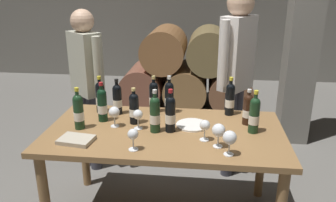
# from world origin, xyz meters

# --- Properties ---
(cellar_back_wall) EXTENTS (10.00, 0.24, 2.80)m
(cellar_back_wall) POSITION_xyz_m (0.00, 4.20, 1.40)
(cellar_back_wall) COLOR slate
(cellar_back_wall) RESTS_ON ground_plane
(barrel_stack) EXTENTS (1.86, 0.90, 1.15)m
(barrel_stack) POSITION_xyz_m (0.00, 2.60, 0.52)
(barrel_stack) COLOR brown
(barrel_stack) RESTS_ON ground_plane
(stone_pillar) EXTENTS (0.32, 0.32, 2.60)m
(stone_pillar) POSITION_xyz_m (1.30, 1.60, 1.30)
(stone_pillar) COLOR slate
(stone_pillar) RESTS_ON ground_plane
(dining_table) EXTENTS (1.70, 0.90, 0.76)m
(dining_table) POSITION_xyz_m (0.00, 0.00, 0.67)
(dining_table) COLOR olive
(dining_table) RESTS_ON ground_plane
(wine_bottle_0) EXTENTS (0.07, 0.07, 0.31)m
(wine_bottle_0) POSITION_xyz_m (0.04, -0.02, 0.89)
(wine_bottle_0) COLOR black
(wine_bottle_0) RESTS_ON dining_table
(wine_bottle_1) EXTENTS (0.07, 0.07, 0.30)m
(wine_bottle_1) POSITION_xyz_m (-0.13, 0.34, 0.89)
(wine_bottle_1) COLOR black
(wine_bottle_1) RESTS_ON dining_table
(wine_bottle_2) EXTENTS (0.07, 0.07, 0.31)m
(wine_bottle_2) POSITION_xyz_m (-0.62, -0.04, 0.89)
(wine_bottle_2) COLOR #19381E
(wine_bottle_2) RESTS_ON dining_table
(wine_bottle_3) EXTENTS (0.07, 0.07, 0.28)m
(wine_bottle_3) POSITION_xyz_m (-0.24, 0.10, 0.88)
(wine_bottle_3) COLOR black
(wine_bottle_3) RESTS_ON dining_table
(wine_bottle_4) EXTENTS (0.07, 0.07, 0.29)m
(wine_bottle_4) POSITION_xyz_m (-0.41, 0.27, 0.89)
(wine_bottle_4) COLOR black
(wine_bottle_4) RESTS_ON dining_table
(wine_bottle_5) EXTENTS (0.07, 0.07, 0.31)m
(wine_bottle_5) POSITION_xyz_m (-0.49, 0.12, 0.89)
(wine_bottle_5) COLOR black
(wine_bottle_5) RESTS_ON dining_table
(wine_bottle_6) EXTENTS (0.07, 0.07, 0.31)m
(wine_bottle_6) POSITION_xyz_m (-0.07, -0.03, 0.89)
(wine_bottle_6) COLOR #19381E
(wine_bottle_6) RESTS_ON dining_table
(wine_bottle_7) EXTENTS (0.07, 0.07, 0.31)m
(wine_bottle_7) POSITION_xyz_m (0.48, 0.36, 0.89)
(wine_bottle_7) COLOR black
(wine_bottle_7) RESTS_ON dining_table
(wine_bottle_8) EXTENTS (0.07, 0.07, 0.30)m
(wine_bottle_8) POSITION_xyz_m (-0.56, 0.30, 0.89)
(wine_bottle_8) COLOR black
(wine_bottle_8) RESTS_ON dining_table
(wine_bottle_9) EXTENTS (0.07, 0.07, 0.27)m
(wine_bottle_9) POSITION_xyz_m (0.60, 0.18, 0.88)
(wine_bottle_9) COLOR black
(wine_bottle_9) RESTS_ON dining_table
(wine_bottle_10) EXTENTS (0.07, 0.07, 0.31)m
(wine_bottle_10) POSITION_xyz_m (0.62, 0.03, 0.89)
(wine_bottle_10) COLOR #19381E
(wine_bottle_10) RESTS_ON dining_table
(wine_bottle_11) EXTENTS (0.07, 0.07, 0.31)m
(wine_bottle_11) POSITION_xyz_m (-0.01, 0.34, 0.89)
(wine_bottle_11) COLOR black
(wine_bottle_11) RESTS_ON dining_table
(wine_glass_0) EXTENTS (0.09, 0.09, 0.16)m
(wine_glass_0) POSITION_xyz_m (0.44, -0.32, 0.87)
(wine_glass_0) COLOR white
(wine_glass_0) RESTS_ON dining_table
(wine_glass_1) EXTENTS (0.07, 0.07, 0.15)m
(wine_glass_1) POSITION_xyz_m (-0.19, -0.00, 0.86)
(wine_glass_1) COLOR white
(wine_glass_1) RESTS_ON dining_table
(wine_glass_2) EXTENTS (0.07, 0.07, 0.14)m
(wine_glass_2) POSITION_xyz_m (-0.16, -0.32, 0.86)
(wine_glass_2) COLOR white
(wine_glass_2) RESTS_ON dining_table
(wine_glass_3) EXTENTS (0.07, 0.07, 0.15)m
(wine_glass_3) POSITION_xyz_m (0.28, -0.13, 0.86)
(wine_glass_3) COLOR white
(wine_glass_3) RESTS_ON dining_table
(wine_glass_4) EXTENTS (0.08, 0.08, 0.15)m
(wine_glass_4) POSITION_xyz_m (-0.37, 0.02, 0.87)
(wine_glass_4) COLOR white
(wine_glass_4) RESTS_ON dining_table
(wine_glass_5) EXTENTS (0.09, 0.09, 0.16)m
(wine_glass_5) POSITION_xyz_m (0.37, -0.22, 0.87)
(wine_glass_5) COLOR white
(wine_glass_5) RESTS_ON dining_table
(tasting_notebook) EXTENTS (0.24, 0.19, 0.03)m
(tasting_notebook) POSITION_xyz_m (-0.56, -0.25, 0.77)
(tasting_notebook) COLOR #B2A893
(tasting_notebook) RESTS_ON dining_table
(serving_plate) EXTENTS (0.24, 0.24, 0.01)m
(serving_plate) POSITION_xyz_m (0.19, 0.09, 0.77)
(serving_plate) COLOR white
(serving_plate) RESTS_ON dining_table
(sommelier_presenting) EXTENTS (0.33, 0.42, 1.72)m
(sommelier_presenting) POSITION_xyz_m (0.54, 0.75, 1.04)
(sommelier_presenting) COLOR #383842
(sommelier_presenting) RESTS_ON ground_plane
(taster_seated_left) EXTENTS (0.39, 0.35, 1.54)m
(taster_seated_left) POSITION_xyz_m (-0.81, 0.72, 0.92)
(taster_seated_left) COLOR #383842
(taster_seated_left) RESTS_ON ground_plane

